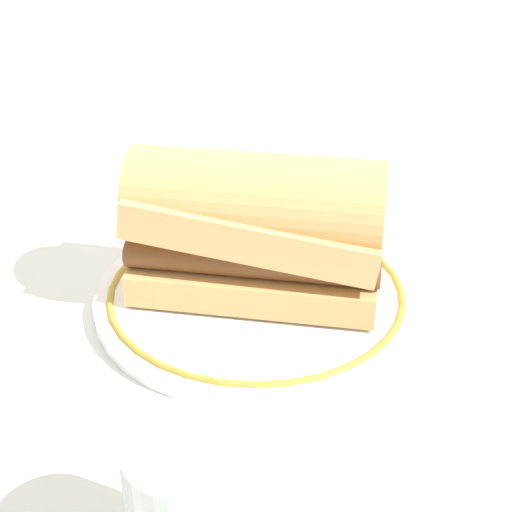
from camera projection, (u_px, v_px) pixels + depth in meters
The scene contains 3 objects.
ground_plane at pixel (290, 311), 0.61m from camera, with size 1.50×1.50×0.00m, color silver.
plate at pixel (256, 294), 0.62m from camera, with size 0.27×0.27×0.01m.
sausage_sandwich at pixel (256, 226), 0.58m from camera, with size 0.22×0.15×0.12m.
Camera 1 is at (-0.12, -0.49, 0.35)m, focal length 52.04 mm.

